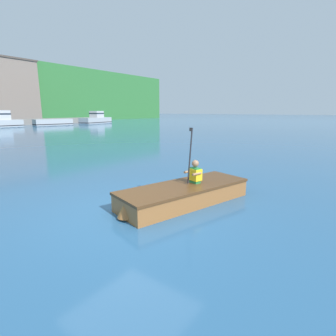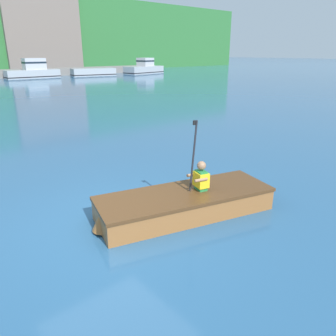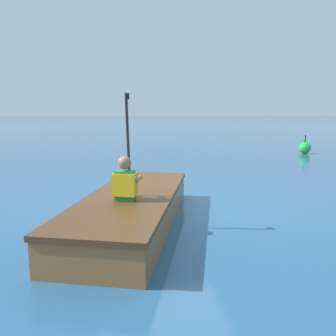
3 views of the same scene
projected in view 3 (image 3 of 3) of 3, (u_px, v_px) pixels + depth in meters
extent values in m
plane|color=#28567F|center=(163.00, 199.00, 5.92)|extent=(300.00, 300.00, 0.00)
cube|color=#935B2D|center=(132.00, 209.00, 4.54)|extent=(3.48, 1.96, 0.45)
cube|color=#513219|center=(132.00, 196.00, 4.51)|extent=(3.53, 2.01, 0.06)
cube|color=#513219|center=(132.00, 197.00, 4.51)|extent=(2.98, 1.64, 0.02)
cone|color=#935B2D|center=(154.00, 184.00, 6.09)|extent=(0.48, 0.48, 0.40)
cube|color=#935B2D|center=(127.00, 202.00, 4.27)|extent=(0.44, 1.05, 0.03)
cube|color=#267F3F|center=(125.00, 186.00, 4.15)|extent=(0.22, 0.27, 0.38)
cube|color=yellow|center=(125.00, 184.00, 4.15)|extent=(0.28, 0.34, 0.28)
sphere|color=#997051|center=(125.00, 163.00, 4.10)|extent=(0.17, 0.17, 0.17)
cylinder|color=#997051|center=(138.00, 179.00, 4.21)|extent=(0.27, 0.12, 0.06)
cylinder|color=#997051|center=(116.00, 178.00, 4.25)|extent=(0.27, 0.12, 0.06)
cylinder|color=#232328|center=(128.00, 145.00, 4.25)|extent=(0.15, 0.07, 1.33)
cylinder|color=black|center=(127.00, 96.00, 4.14)|extent=(0.05, 0.05, 0.08)
sphere|color=green|center=(305.00, 148.00, 12.47)|extent=(0.44, 0.44, 0.44)
cylinder|color=black|center=(305.00, 138.00, 12.41)|extent=(0.04, 0.04, 0.28)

